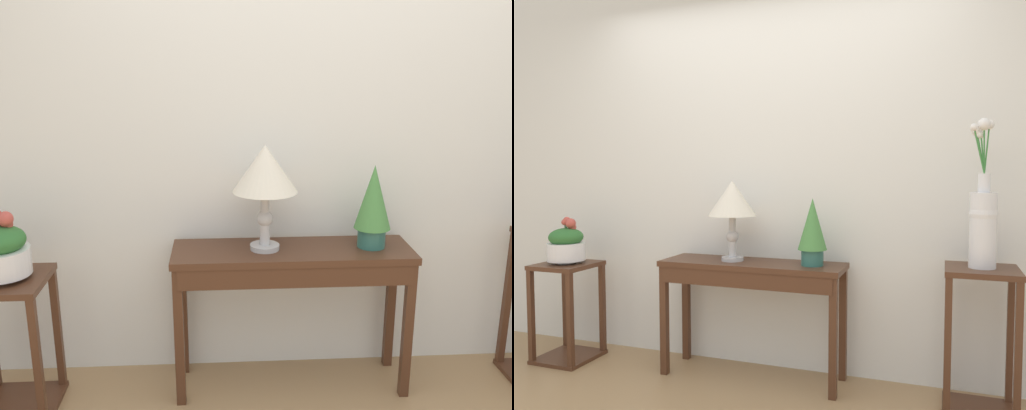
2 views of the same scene
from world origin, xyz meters
The scene contains 6 objects.
back_wall_with_art centered at (0.00, 1.43, 1.40)m, with size 9.00×0.10×2.80m.
console_table centered at (-0.06, 1.14, 0.63)m, with size 1.18×0.36×0.75m.
table_lamp centered at (-0.20, 1.16, 1.14)m, with size 0.31×0.31×0.52m.
potted_plant_on_console centered at (0.33, 1.16, 0.98)m, with size 0.18×0.18×0.41m.
pedestal_stand_left centered at (-1.41, 1.02, 0.34)m, with size 0.38×0.38×0.69m.
planter_bowl_wide_left centered at (-1.41, 1.02, 0.82)m, with size 0.26×0.26×0.33m.
Camera 1 is at (-0.41, -1.47, 1.71)m, focal length 40.04 mm.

